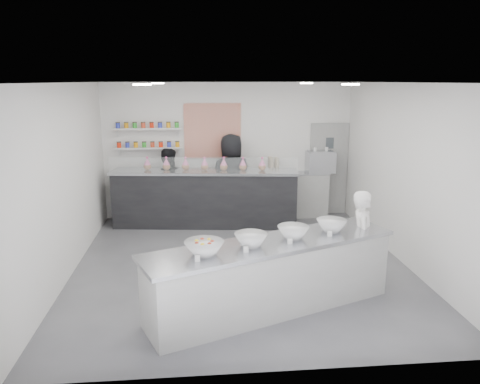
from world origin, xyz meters
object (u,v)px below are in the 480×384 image
back_bar (205,198)px  staff_right (231,178)px  espresso_ledge (297,194)px  prep_counter (272,276)px  woman_prep (362,240)px  staff_left (168,186)px  espresso_machine (320,162)px

back_bar → staff_right: size_ratio=2.02×
espresso_ledge → prep_counter: bearing=-106.4°
woman_prep → staff_left: (-3.05, 3.61, 0.07)m
espresso_machine → staff_right: 2.05m
back_bar → staff_left: bearing=164.0°
woman_prep → prep_counter: bearing=127.1°
staff_right → prep_counter: bearing=83.6°
staff_right → back_bar: bearing=20.3°
prep_counter → espresso_ledge: 4.57m
espresso_machine → staff_right: (-2.02, -0.18, -0.29)m
espresso_ledge → woman_prep: bearing=-87.7°
back_bar → prep_counter: bearing=-71.5°
espresso_machine → woman_prep: size_ratio=0.41×
prep_counter → staff_right: size_ratio=1.83×
woman_prep → staff_right: staff_right is taller
prep_counter → woman_prep: (1.45, 0.59, 0.26)m
staff_left → prep_counter: bearing=109.1°
prep_counter → staff_left: 4.51m
woman_prep → staff_left: staff_left is taller
espresso_ledge → staff_left: size_ratio=0.84×
back_bar → espresso_machine: espresso_machine is taller
back_bar → espresso_ledge: (2.10, 0.51, -0.09)m
staff_right → espresso_ledge: bearing=177.4°
prep_counter → woman_prep: bearing=-0.1°
staff_right → staff_left: bearing=-9.4°
espresso_machine → prep_counter: bearing=-112.3°
staff_right → woman_prep: bearing=105.4°
espresso_machine → staff_left: size_ratio=0.37×
prep_counter → staff_right: 4.24m
prep_counter → espresso_ledge: (1.29, 4.38, 0.03)m
staff_left → staff_right: 1.39m
espresso_machine → staff_right: size_ratio=0.32×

